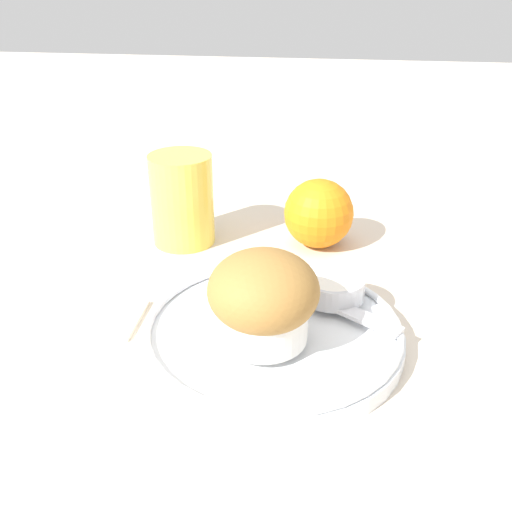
# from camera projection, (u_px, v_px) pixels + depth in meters

# --- Properties ---
(ground_plane) EXTENTS (3.00, 3.00, 0.00)m
(ground_plane) POSITION_uv_depth(u_px,v_px,m) (276.00, 324.00, 0.50)
(ground_plane) COLOR beige
(plate) EXTENTS (0.21, 0.21, 0.02)m
(plate) POSITION_uv_depth(u_px,v_px,m) (278.00, 333.00, 0.47)
(plate) COLOR white
(plate) RESTS_ON ground_plane
(muffin) EXTENTS (0.09, 0.09, 0.07)m
(muffin) POSITION_uv_depth(u_px,v_px,m) (263.00, 298.00, 0.43)
(muffin) COLOR silver
(muffin) RESTS_ON plate
(cream_ramekin) EXTENTS (0.06, 0.06, 0.02)m
(cream_ramekin) POSITION_uv_depth(u_px,v_px,m) (333.00, 286.00, 0.50)
(cream_ramekin) COLOR silver
(cream_ramekin) RESTS_ON plate
(berry_pair) EXTENTS (0.03, 0.02, 0.02)m
(berry_pair) POSITION_uv_depth(u_px,v_px,m) (254.00, 281.00, 0.51)
(berry_pair) COLOR #4C194C
(berry_pair) RESTS_ON plate
(butter_knife) EXTENTS (0.17, 0.12, 0.00)m
(butter_knife) POSITION_uv_depth(u_px,v_px,m) (305.00, 292.00, 0.51)
(butter_knife) COLOR silver
(butter_knife) RESTS_ON plate
(orange_fruit) EXTENTS (0.08, 0.08, 0.08)m
(orange_fruit) POSITION_uv_depth(u_px,v_px,m) (319.00, 213.00, 0.62)
(orange_fruit) COLOR orange
(orange_fruit) RESTS_ON ground_plane
(juice_glass) EXTENTS (0.07, 0.07, 0.10)m
(juice_glass) POSITION_uv_depth(u_px,v_px,m) (182.00, 200.00, 0.63)
(juice_glass) COLOR #EAD14C
(juice_glass) RESTS_ON ground_plane
(folded_napkin) EXTENTS (0.11, 0.06, 0.01)m
(folded_napkin) POSITION_uv_depth(u_px,v_px,m) (79.00, 314.00, 0.51)
(folded_napkin) COLOR beige
(folded_napkin) RESTS_ON ground_plane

